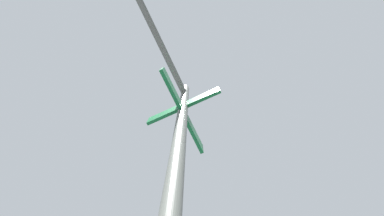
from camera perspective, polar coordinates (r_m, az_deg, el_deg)
name	(u,v)px	position (r m, az deg, el deg)	size (l,w,h in m)	color
traffic_signal_near	(121,2)	(2.45, -16.37, 22.77)	(1.57, 3.31, 5.64)	#474C47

